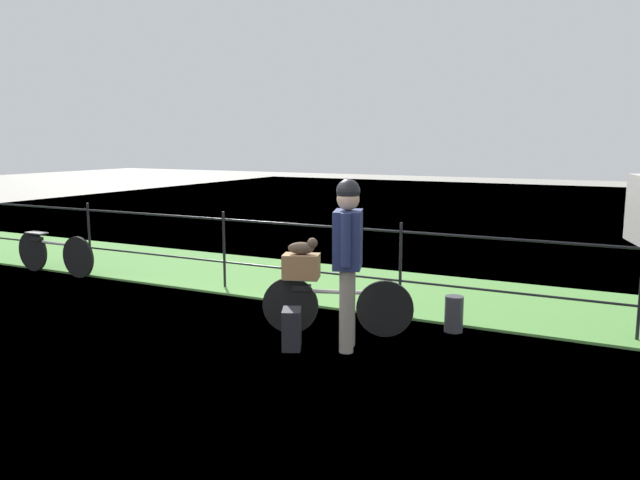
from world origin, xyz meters
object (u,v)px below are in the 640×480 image
(cyclist_person, at_px, (348,249))
(bicycle_parked, at_px, (54,253))
(mooring_bollard, at_px, (454,314))
(bicycle_main, at_px, (335,305))
(terrier_dog, at_px, (303,247))
(backpack_on_paving, at_px, (292,329))
(wooden_crate, at_px, (301,266))

(cyclist_person, xyz_separation_m, bicycle_parked, (-5.50, 1.15, -0.67))
(mooring_bollard, bearing_deg, bicycle_main, -148.13)
(terrier_dog, distance_m, bicycle_parked, 4.99)
(backpack_on_paving, bearing_deg, mooring_bollard, 109.32)
(bicycle_main, height_order, bicycle_parked, bicycle_parked)
(backpack_on_paving, distance_m, bicycle_parked, 5.20)
(wooden_crate, bearing_deg, bicycle_parked, 169.47)
(wooden_crate, distance_m, backpack_on_paving, 0.74)
(backpack_on_paving, bearing_deg, bicycle_main, 137.40)
(wooden_crate, relative_size, cyclist_person, 0.22)
(bicycle_main, xyz_separation_m, mooring_bollard, (1.09, 0.68, -0.13))
(bicycle_parked, bearing_deg, backpack_on_paving, -15.50)
(mooring_bollard, bearing_deg, backpack_on_paving, -134.70)
(backpack_on_paving, bearing_deg, terrier_dog, 169.35)
(bicycle_main, bearing_deg, cyclist_person, -49.62)
(mooring_bollard, bearing_deg, terrier_dog, -150.68)
(bicycle_parked, bearing_deg, bicycle_main, -8.55)
(backpack_on_paving, xyz_separation_m, mooring_bollard, (1.27, 1.29, -0.00))
(terrier_dog, distance_m, backpack_on_paving, 0.90)
(mooring_bollard, height_order, bicycle_parked, bicycle_parked)
(bicycle_main, distance_m, terrier_dog, 0.70)
(wooden_crate, relative_size, mooring_bollard, 0.97)
(terrier_dog, bearing_deg, bicycle_parked, 169.61)
(backpack_on_paving, bearing_deg, wooden_crate, 172.12)
(cyclist_person, height_order, mooring_bollard, cyclist_person)
(wooden_crate, xyz_separation_m, bicycle_parked, (-4.85, 0.90, -0.40))
(cyclist_person, bearing_deg, wooden_crate, 159.37)
(mooring_bollard, xyz_separation_m, bicycle_parked, (-6.28, 0.10, 0.14))
(mooring_bollard, distance_m, bicycle_parked, 6.29)
(bicycle_main, xyz_separation_m, bicycle_parked, (-5.19, 0.78, 0.01))
(terrier_dog, xyz_separation_m, bicycle_parked, (-4.87, 0.89, -0.60))
(bicycle_main, height_order, terrier_dog, terrier_dog)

